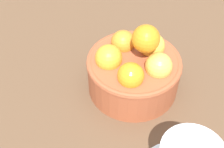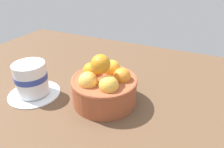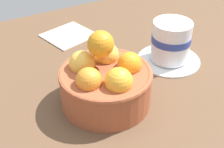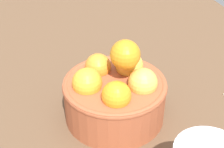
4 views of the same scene
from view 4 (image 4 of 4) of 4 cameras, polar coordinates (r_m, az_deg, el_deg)
name	(u,v)px [view 4 (image 4 of 4)]	position (r cm, az deg, el deg)	size (l,w,h in cm)	color
ground_plane	(115,124)	(50.89, 0.46, -8.88)	(113.52, 81.28, 3.68)	brown
terracotta_bowl	(115,92)	(46.94, 0.56, -3.30)	(15.15, 15.15, 12.65)	#9E4C2D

